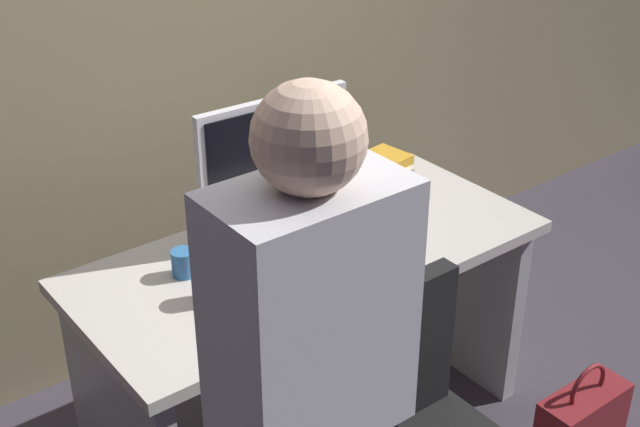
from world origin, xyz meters
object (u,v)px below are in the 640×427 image
at_px(person_at_desk, 311,426).
at_px(book_stack, 382,174).
at_px(keyboard, 304,267).
at_px(mouse, 380,231).
at_px(monitor, 275,158).
at_px(cup_near_keyboard, 213,285).
at_px(desk, 311,310).
at_px(cup_by_monitor, 183,263).
at_px(handbag, 581,422).

bearing_deg(person_at_desk, book_stack, 42.06).
relative_size(person_at_desk, keyboard, 3.81).
relative_size(keyboard, mouse, 4.30).
relative_size(monitor, cup_near_keyboard, 5.29).
bearing_deg(cup_near_keyboard, monitor, 31.15).
bearing_deg(desk, monitor, 92.94).
distance_m(desk, keyboard, 0.27).
height_order(keyboard, cup_by_monitor, cup_by_monitor).
height_order(person_at_desk, monitor, person_at_desk).
distance_m(keyboard, handbag, 1.13).
bearing_deg(desk, handbag, -44.12).
distance_m(monitor, mouse, 0.42).
height_order(cup_by_monitor, handbag, cup_by_monitor).
height_order(desk, monitor, monitor).
distance_m(person_at_desk, mouse, 1.02).
bearing_deg(cup_near_keyboard, mouse, -1.03).
relative_size(monitor, cup_by_monitor, 6.59).
xyz_separation_m(mouse, handbag, (0.43, -0.57, -0.64)).
distance_m(mouse, cup_near_keyboard, 0.62).
height_order(mouse, cup_near_keyboard, cup_near_keyboard).
xyz_separation_m(cup_near_keyboard, book_stack, (0.84, 0.23, 0.02)).
distance_m(keyboard, mouse, 0.32).
height_order(monitor, handbag, monitor).
distance_m(cup_near_keyboard, book_stack, 0.87).
xyz_separation_m(cup_by_monitor, handbag, (1.05, -0.76, -0.66)).
xyz_separation_m(desk, cup_by_monitor, (-0.39, 0.11, 0.27)).
bearing_deg(cup_by_monitor, mouse, -16.15).
xyz_separation_m(desk, book_stack, (0.45, 0.17, 0.30)).
relative_size(desk, cup_by_monitor, 18.38).
xyz_separation_m(keyboard, cup_near_keyboard, (-0.30, 0.03, 0.04)).
bearing_deg(cup_near_keyboard, keyboard, -5.91).
bearing_deg(monitor, book_stack, 0.01).
xyz_separation_m(desk, monitor, (-0.01, 0.17, 0.49)).
bearing_deg(book_stack, cup_near_keyboard, -164.66).
relative_size(monitor, mouse, 5.41).
xyz_separation_m(mouse, cup_near_keyboard, (-0.62, 0.01, 0.03)).
relative_size(mouse, handbag, 0.26).
distance_m(person_at_desk, cup_near_keyboard, 0.68).
relative_size(desk, keyboard, 3.50).
relative_size(cup_near_keyboard, book_stack, 0.50).
relative_size(desk, monitor, 2.79).
bearing_deg(cup_by_monitor, keyboard, -33.61).
distance_m(cup_near_keyboard, handbag, 1.38).
distance_m(desk, cup_near_keyboard, 0.48).
bearing_deg(monitor, cup_by_monitor, -170.91).
bearing_deg(cup_near_keyboard, desk, 8.30).
distance_m(desk, cup_by_monitor, 0.49).
xyz_separation_m(person_at_desk, book_stack, (0.99, 0.89, -0.02)).
distance_m(person_at_desk, handbag, 1.40).
bearing_deg(person_at_desk, cup_near_keyboard, 77.11).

